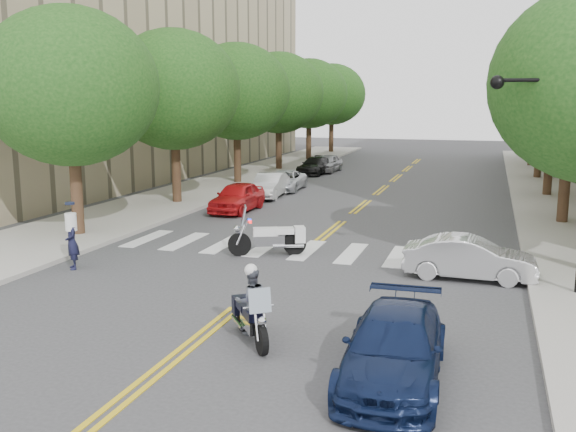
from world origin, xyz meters
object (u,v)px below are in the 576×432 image
at_px(officer_standing, 72,242).
at_px(convertible, 470,258).
at_px(motorcycle_police, 251,306).
at_px(motorcycle_parked, 274,238).
at_px(sedan_blue, 394,348).

distance_m(officer_standing, convertible, 11.86).
relative_size(motorcycle_police, motorcycle_parked, 0.74).
height_order(motorcycle_police, officer_standing, motorcycle_police).
relative_size(motorcycle_parked, convertible, 0.66).
xyz_separation_m(motorcycle_police, officer_standing, (-7.29, 3.90, 0.07)).
relative_size(motorcycle_parked, sedan_blue, 0.57).
xyz_separation_m(officer_standing, convertible, (11.59, 2.50, -0.22)).
xyz_separation_m(motorcycle_police, convertible, (4.31, 6.40, -0.15)).
bearing_deg(motorcycle_parked, sedan_blue, -172.16).
xyz_separation_m(motorcycle_police, motorcycle_parked, (-1.99, 7.43, -0.18)).
distance_m(officer_standing, sedan_blue, 11.62).
height_order(convertible, sedan_blue, sedan_blue).
xyz_separation_m(officer_standing, sedan_blue, (10.50, -4.98, -0.20)).
bearing_deg(officer_standing, motorcycle_police, 19.90).
bearing_deg(motorcycle_police, convertible, -159.86).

